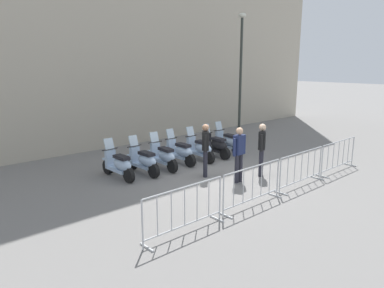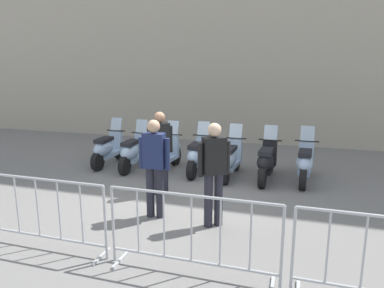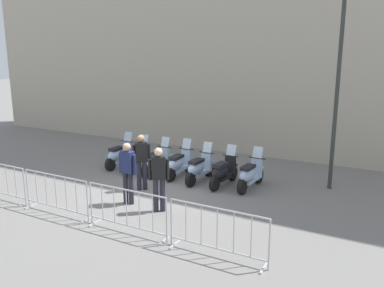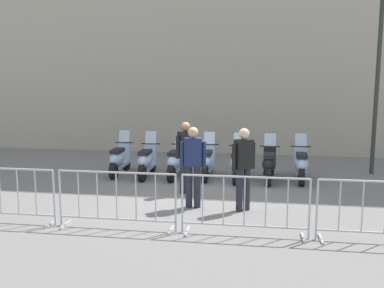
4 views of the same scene
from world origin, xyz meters
name	(u,v)px [view 1 (image 1 of 4)]	position (x,y,z in m)	size (l,w,h in m)	color
ground_plane	(215,175)	(0.00, 0.00, 0.00)	(120.00, 120.00, 0.00)	slate
motorcycle_0	(119,165)	(-2.54, 1.83, 0.45)	(0.56, 1.72, 1.24)	black
motorcycle_1	(144,161)	(-1.69, 1.68, 0.45)	(0.56, 1.72, 1.24)	black
motorcycle_2	(163,157)	(-0.84, 1.71, 0.45)	(0.56, 1.73, 1.24)	black
motorcycle_3	(180,152)	(0.02, 1.81, 0.45)	(0.56, 1.72, 1.24)	black
motorcycle_4	(200,149)	(0.87, 1.67, 0.45)	(0.56, 1.72, 1.24)	black
motorcycle_5	(215,146)	(1.72, 1.66, 0.45)	(0.56, 1.73, 1.24)	black
motorcycle_6	(228,142)	(2.57, 1.78, 0.45)	(0.56, 1.73, 1.24)	black
barrier_segment_0	(185,210)	(-3.48, -2.43, 0.53)	(2.22, 0.46, 1.07)	#B2B5B7
barrier_segment_1	(253,186)	(-1.18, -2.45, 0.53)	(2.22, 0.46, 1.07)	#B2B5B7
barrier_segment_2	(301,169)	(1.13, -2.48, 0.53)	(2.22, 0.46, 1.07)	#B2B5B7
barrier_segment_3	(338,156)	(3.43, -2.50, 0.53)	(2.22, 0.46, 1.07)	#B2B5B7
street_lamp	(241,66)	(4.75, 3.03, 3.51)	(0.36, 0.36, 5.81)	#2D332D
officer_near_row_end	(205,147)	(-0.32, 0.15, 0.98)	(0.42, 0.41, 1.73)	#23232D
officer_mid_plaza	(239,152)	(0.02, -0.97, 0.98)	(0.55, 0.24, 1.73)	#23232D
officer_by_barriers	(262,147)	(1.07, -1.03, 0.98)	(0.47, 0.38, 1.73)	#23232D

